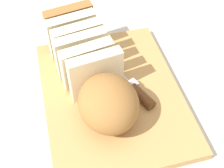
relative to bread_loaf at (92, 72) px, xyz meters
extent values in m
plane|color=beige|center=(-0.03, -0.04, -0.07)|extent=(3.00, 3.00, 0.00)
cube|color=tan|center=(-0.03, -0.04, -0.06)|extent=(0.38, 0.30, 0.02)
ellipsoid|color=#996633|center=(-0.09, -0.01, 0.00)|extent=(0.15, 0.13, 0.10)
cube|color=beige|center=(-0.01, -0.01, 0.00)|extent=(0.04, 0.12, 0.10)
cube|color=beige|center=(0.02, 0.01, 0.00)|extent=(0.05, 0.12, 0.10)
cube|color=beige|center=(0.06, 0.01, 0.00)|extent=(0.04, 0.12, 0.10)
cube|color=beige|center=(0.09, 0.01, 0.00)|extent=(0.05, 0.12, 0.11)
cube|color=beige|center=(0.13, 0.02, 0.00)|extent=(0.05, 0.12, 0.10)
cube|color=#996633|center=(0.16, 0.02, 0.00)|extent=(0.05, 0.12, 0.11)
cube|color=silver|center=(0.05, -0.05, -0.05)|extent=(0.18, 0.09, 0.00)
cylinder|color=#593319|center=(-0.06, -0.09, -0.04)|extent=(0.07, 0.05, 0.02)
cube|color=silver|center=(-0.03, -0.08, -0.04)|extent=(0.03, 0.03, 0.02)
sphere|color=#A8753D|center=(0.01, -0.03, -0.05)|extent=(0.00, 0.00, 0.00)
sphere|color=#A8753D|center=(0.00, -0.03, -0.05)|extent=(0.00, 0.00, 0.00)
camera|label=1|loc=(-0.41, 0.06, 0.46)|focal=47.38mm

